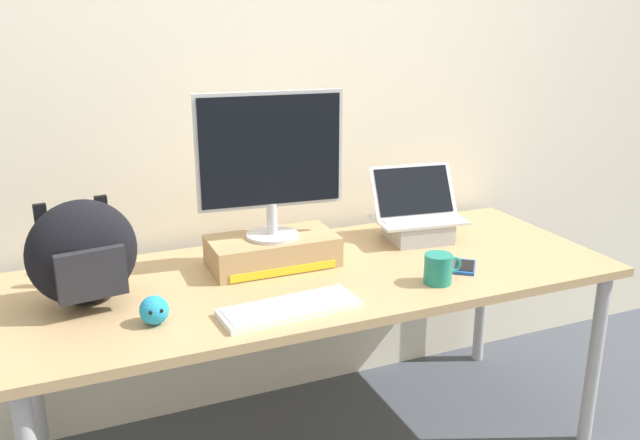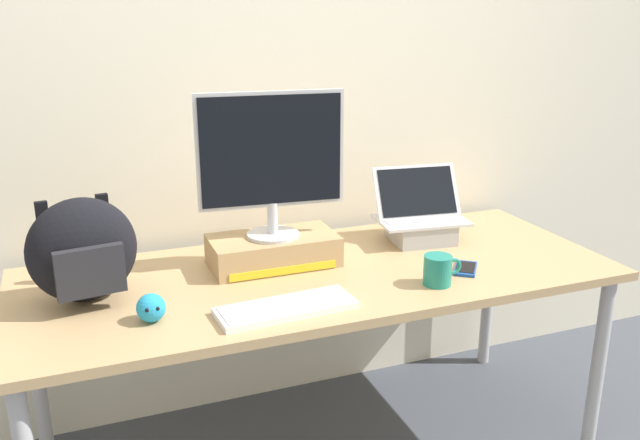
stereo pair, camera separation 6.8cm
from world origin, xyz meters
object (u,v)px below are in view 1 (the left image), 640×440
object	(u,v)px
external_keyboard	(290,308)
coffee_mug	(439,269)
desktop_monitor	(271,160)
plush_toy	(154,310)
messenger_backpack	(83,253)
toner_box_yellow	(273,251)
open_laptop	(417,223)
cell_phone	(464,267)

from	to	relation	value
external_keyboard	coffee_mug	bearing A→B (deg)	-2.08
desktop_monitor	plush_toy	world-z (taller)	desktop_monitor
external_keyboard	messenger_backpack	size ratio (longest dim) A/B	1.22
toner_box_yellow	desktop_monitor	distance (m)	0.32
open_laptop	plush_toy	distance (m)	1.10
desktop_monitor	coffee_mug	bearing A→B (deg)	-33.95
open_laptop	plush_toy	world-z (taller)	open_laptop
coffee_mug	cell_phone	xyz separation A→B (m)	(0.15, 0.07, -0.04)
desktop_monitor	coffee_mug	world-z (taller)	desktop_monitor
cell_phone	toner_box_yellow	bearing A→B (deg)	-168.37
external_keyboard	coffee_mug	xyz separation A→B (m)	(0.52, 0.02, 0.04)
desktop_monitor	open_laptop	xyz separation A→B (m)	(0.60, 0.04, -0.31)
external_keyboard	cell_phone	xyz separation A→B (m)	(0.67, 0.09, -0.01)
external_keyboard	plush_toy	size ratio (longest dim) A/B	5.08
external_keyboard	coffee_mug	distance (m)	0.52
external_keyboard	cell_phone	bearing A→B (deg)	3.71
coffee_mug	cell_phone	bearing A→B (deg)	25.58
external_keyboard	plush_toy	bearing A→B (deg)	165.00
coffee_mug	desktop_monitor	bearing A→B (deg)	140.95
toner_box_yellow	desktop_monitor	world-z (taller)	desktop_monitor
desktop_monitor	toner_box_yellow	bearing A→B (deg)	88.14
toner_box_yellow	plush_toy	world-z (taller)	toner_box_yellow
messenger_backpack	external_keyboard	bearing A→B (deg)	-36.21
cell_phone	desktop_monitor	bearing A→B (deg)	-168.27
open_laptop	coffee_mug	size ratio (longest dim) A/B	2.67
external_keyboard	cell_phone	world-z (taller)	external_keyboard
messenger_backpack	coffee_mug	world-z (taller)	messenger_backpack
open_laptop	external_keyboard	world-z (taller)	open_laptop
open_laptop	coffee_mug	world-z (taller)	open_laptop
open_laptop	cell_phone	bearing A→B (deg)	-84.35
desktop_monitor	messenger_backpack	bearing A→B (deg)	-167.34
external_keyboard	desktop_monitor	bearing A→B (deg)	74.40
desktop_monitor	messenger_backpack	world-z (taller)	desktop_monitor
plush_toy	desktop_monitor	bearing A→B (deg)	33.30
open_laptop	coffee_mug	bearing A→B (deg)	-104.84
plush_toy	cell_phone	bearing A→B (deg)	0.75
desktop_monitor	messenger_backpack	distance (m)	0.66
cell_phone	plush_toy	size ratio (longest dim) A/B	1.77
open_laptop	cell_phone	distance (m)	0.33
coffee_mug	messenger_backpack	bearing A→B (deg)	165.38
plush_toy	open_laptop	bearing A→B (deg)	17.96
external_keyboard	messenger_backpack	bearing A→B (deg)	147.81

